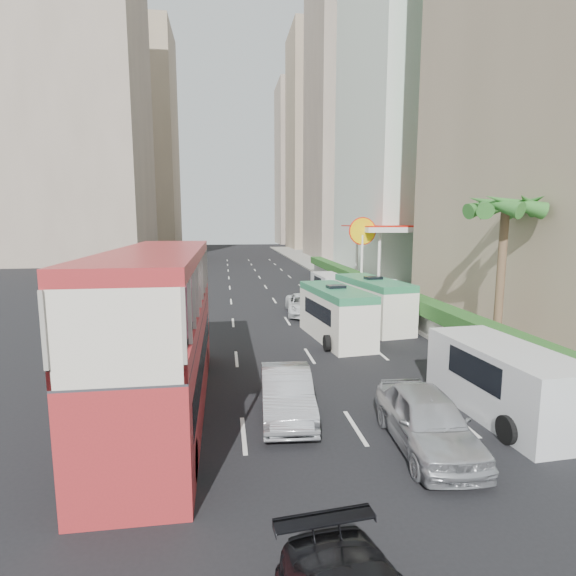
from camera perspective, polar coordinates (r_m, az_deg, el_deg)
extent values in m
plane|color=black|center=(15.50, 7.83, -13.89)|extent=(200.00, 200.00, 0.00)
cube|color=#A82729|center=(14.30, -15.86, -5.40)|extent=(2.50, 11.00, 5.06)
imported|color=#B5B7BC|center=(14.29, -0.18, -15.82)|extent=(1.77, 4.37, 1.41)
imported|color=#B5B7BC|center=(13.02, 17.08, -18.77)|extent=(2.09, 4.60, 1.53)
imported|color=silver|center=(28.59, 1.99, -3.36)|extent=(2.46, 4.71, 1.27)
cube|color=silver|center=(22.50, 6.06, -3.28)|extent=(2.66, 6.06, 2.60)
cube|color=silver|center=(25.59, 10.69, -1.86)|extent=(2.92, 6.28, 2.68)
cube|color=silver|center=(15.42, 25.73, -10.57)|extent=(2.46, 5.47, 2.14)
cube|color=silver|center=(35.10, 5.16, 0.30)|extent=(2.00, 4.51, 1.77)
cube|color=#99968C|center=(41.30, 10.37, 0.32)|extent=(6.00, 120.00, 0.18)
cube|color=silver|center=(30.04, 11.94, -1.64)|extent=(0.30, 44.00, 1.00)
cube|color=#2D6626|center=(29.90, 11.99, -0.04)|extent=(1.10, 44.00, 0.70)
cylinder|color=brown|center=(21.48, 25.38, 0.99)|extent=(0.36, 0.36, 6.40)
cube|color=silver|center=(39.47, 12.77, 3.76)|extent=(6.50, 8.00, 5.50)
cube|color=tan|center=(77.46, 9.41, 22.71)|extent=(16.00, 16.00, 50.00)
cube|color=tan|center=(99.35, 4.43, 17.85)|extent=(14.00, 14.00, 44.00)
cube|color=tan|center=(120.45, 2.08, 15.26)|extent=(14.00, 14.00, 40.00)
cube|color=tan|center=(74.37, -25.59, 23.43)|extent=(18.00, 18.00, 52.00)
cube|color=tan|center=(106.68, -18.57, 17.34)|extent=(16.00, 16.00, 46.00)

